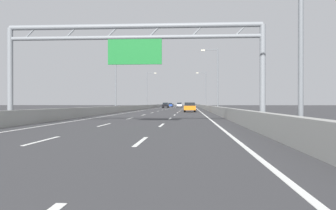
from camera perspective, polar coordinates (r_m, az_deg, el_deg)
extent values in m
plane|color=#38383A|center=(99.58, 1.64, -0.47)|extent=(260.00, 260.00, 0.00)
cube|color=white|center=(13.21, -20.28, -5.63)|extent=(0.16, 3.00, 0.01)
cube|color=white|center=(21.72, -10.58, -3.29)|extent=(0.16, 3.00, 0.01)
cube|color=white|center=(30.51, -6.41, -2.25)|extent=(0.16, 3.00, 0.01)
cube|color=white|center=(39.40, -4.12, -1.67)|extent=(0.16, 3.00, 0.01)
cube|color=white|center=(48.32, -2.67, -1.30)|extent=(0.16, 3.00, 0.01)
cube|color=white|center=(57.27, -1.68, -1.05)|extent=(0.16, 3.00, 0.01)
cube|color=white|center=(66.24, -0.95, -0.86)|extent=(0.16, 3.00, 0.01)
cube|color=white|center=(75.21, -0.40, -0.72)|extent=(0.16, 3.00, 0.01)
cube|color=white|center=(84.19, 0.04, -0.61)|extent=(0.16, 3.00, 0.01)
cube|color=white|center=(93.17, 0.39, -0.52)|extent=(0.16, 3.00, 0.01)
cube|color=white|center=(102.16, 0.68, -0.45)|extent=(0.16, 3.00, 0.01)
cube|color=white|center=(111.15, 0.92, -0.39)|extent=(0.16, 3.00, 0.01)
cube|color=white|center=(120.14, 1.13, -0.34)|extent=(0.16, 3.00, 0.01)
cube|color=white|center=(129.13, 1.30, -0.29)|extent=(0.16, 3.00, 0.01)
cube|color=white|center=(138.12, 1.46, -0.25)|extent=(0.16, 3.00, 0.01)
cube|color=white|center=(147.11, 1.59, -0.22)|extent=(0.16, 3.00, 0.01)
cube|color=white|center=(156.11, 1.71, -0.19)|extent=(0.16, 3.00, 0.01)
cube|color=white|center=(12.21, -4.56, -6.10)|extent=(0.16, 3.00, 0.01)
cube|color=white|center=(21.12, -1.06, -3.39)|extent=(0.16, 3.00, 0.01)
cube|color=white|center=(30.09, 0.36, -2.28)|extent=(0.16, 3.00, 0.01)
cube|color=white|center=(39.07, 1.12, -1.69)|extent=(0.16, 3.00, 0.01)
cube|color=white|center=(48.06, 1.60, -1.31)|extent=(0.16, 3.00, 0.01)
cube|color=white|center=(57.05, 1.93, -1.05)|extent=(0.16, 3.00, 0.01)
cube|color=white|center=(66.05, 2.17, -0.87)|extent=(0.16, 3.00, 0.01)
cube|color=white|center=(75.04, 2.35, -0.73)|extent=(0.16, 3.00, 0.01)
cube|color=white|center=(84.04, 2.49, -0.61)|extent=(0.16, 3.00, 0.01)
cube|color=white|center=(93.03, 2.60, -0.52)|extent=(0.16, 3.00, 0.01)
cube|color=white|center=(102.03, 2.70, -0.45)|extent=(0.16, 3.00, 0.01)
cube|color=white|center=(111.03, 2.78, -0.39)|extent=(0.16, 3.00, 0.01)
cube|color=white|center=(120.03, 2.84, -0.34)|extent=(0.16, 3.00, 0.01)
cube|color=white|center=(129.03, 2.90, -0.29)|extent=(0.16, 3.00, 0.01)
cube|color=white|center=(138.03, 2.95, -0.25)|extent=(0.16, 3.00, 0.01)
cube|color=white|center=(147.03, 3.00, -0.22)|extent=(0.16, 3.00, 0.01)
cube|color=white|center=(156.02, 3.04, -0.19)|extent=(0.16, 3.00, 0.01)
cube|color=white|center=(87.96, -2.06, -0.57)|extent=(0.16, 176.00, 0.01)
cube|color=white|center=(87.54, 4.79, -0.58)|extent=(0.16, 176.00, 0.01)
cube|color=#9E9E99|center=(110.01, -1.77, -0.15)|extent=(0.45, 220.00, 0.95)
cube|color=#9E9E99|center=(109.56, 5.43, -0.15)|extent=(0.45, 220.00, 0.95)
cylinder|color=gray|center=(24.14, -24.95, 4.39)|extent=(0.36, 0.36, 6.20)
cylinder|color=gray|center=(21.67, 15.59, 4.88)|extent=(0.36, 0.36, 6.20)
cylinder|color=gray|center=(21.97, -5.84, 13.01)|extent=(15.99, 0.32, 0.32)
cylinder|color=gray|center=(21.83, -5.84, 11.22)|extent=(15.99, 0.26, 0.26)
cylinder|color=gray|center=(23.89, -22.11, 11.10)|extent=(0.74, 0.10, 0.74)
cylinder|color=gray|center=(22.88, -15.97, 11.59)|extent=(0.74, 0.10, 0.74)
cylinder|color=gray|center=(22.15, -9.31, 11.98)|extent=(0.74, 0.10, 0.74)
cylinder|color=gray|center=(21.72, -2.29, 12.22)|extent=(0.74, 0.10, 0.74)
cylinder|color=gray|center=(21.61, 4.92, 12.28)|extent=(0.74, 0.10, 0.74)
cylinder|color=gray|center=(21.83, 12.09, 12.15)|extent=(0.74, 0.10, 0.74)
cube|color=#19752D|center=(21.66, -5.59, 8.89)|extent=(3.40, 0.12, 1.60)
cylinder|color=slate|center=(14.10, 21.40, 14.16)|extent=(0.20, 0.20, 9.50)
cylinder|color=slate|center=(52.28, -8.77, 4.02)|extent=(0.20, 0.20, 9.50)
cylinder|color=slate|center=(52.55, -7.59, 9.05)|extent=(2.20, 0.12, 0.12)
cube|color=#F2EAC6|center=(52.33, -6.39, 8.97)|extent=(0.56, 0.28, 0.20)
cylinder|color=slate|center=(51.22, 8.35, 4.10)|extent=(0.20, 0.20, 9.50)
cylinder|color=slate|center=(51.65, 7.12, 9.20)|extent=(2.20, 0.12, 0.12)
cube|color=#F2EAC6|center=(51.58, 5.88, 9.10)|extent=(0.56, 0.28, 0.20)
cylinder|color=slate|center=(89.61, -3.54, 2.48)|extent=(0.20, 0.20, 9.50)
cylinder|color=slate|center=(89.77, -2.84, 5.41)|extent=(2.20, 0.12, 0.12)
cube|color=#F2EAC6|center=(89.65, -2.14, 5.36)|extent=(0.56, 0.28, 0.20)
cylinder|color=slate|center=(89.00, 6.36, 2.49)|extent=(0.20, 0.20, 9.50)
cylinder|color=slate|center=(89.25, 5.65, 5.44)|extent=(2.20, 0.12, 0.12)
cube|color=#F2EAC6|center=(89.21, 4.94, 5.38)|extent=(0.56, 0.28, 0.20)
cube|color=black|center=(99.56, -0.41, -0.09)|extent=(1.73, 4.21, 0.69)
cube|color=black|center=(99.53, -0.41, 0.26)|extent=(1.53, 1.99, 0.51)
cylinder|color=black|center=(101.17, -0.77, -0.28)|extent=(0.22, 0.64, 0.64)
cylinder|color=black|center=(101.06, 0.09, -0.28)|extent=(0.22, 0.64, 0.64)
cylinder|color=black|center=(98.07, -0.91, -0.30)|extent=(0.22, 0.64, 0.64)
cylinder|color=black|center=(97.96, -0.03, -0.30)|extent=(0.22, 0.64, 0.64)
cube|color=silver|center=(116.52, 1.95, -0.03)|extent=(1.73, 4.54, 0.68)
cube|color=black|center=(115.99, 1.94, 0.27)|extent=(1.52, 2.09, 0.55)
cylinder|color=black|center=(118.27, 1.61, -0.19)|extent=(0.22, 0.64, 0.64)
cylinder|color=black|center=(118.22, 2.34, -0.19)|extent=(0.22, 0.64, 0.64)
cylinder|color=black|center=(114.83, 1.54, -0.21)|extent=(0.22, 0.64, 0.64)
cylinder|color=black|center=(114.79, 2.30, -0.21)|extent=(0.22, 0.64, 0.64)
cube|color=#2347AD|center=(120.82, 0.32, -0.04)|extent=(1.82, 4.42, 0.62)
cube|color=black|center=(121.14, 0.33, 0.23)|extent=(1.60, 1.92, 0.50)
cylinder|color=black|center=(122.53, 0.00, -0.18)|extent=(0.22, 0.64, 0.64)
cylinder|color=black|center=(122.44, 0.74, -0.18)|extent=(0.22, 0.64, 0.64)
cylinder|color=black|center=(119.22, -0.11, -0.19)|extent=(0.22, 0.64, 0.64)
cylinder|color=black|center=(119.12, 0.66, -0.19)|extent=(0.22, 0.64, 0.64)
cube|color=#1E7A38|center=(105.95, 3.81, -0.09)|extent=(1.83, 4.14, 0.61)
cube|color=black|center=(105.95, 3.81, 0.20)|extent=(1.61, 1.83, 0.44)
cylinder|color=black|center=(107.48, 3.38, -0.24)|extent=(0.22, 0.64, 0.64)
cylinder|color=black|center=(107.48, 4.24, -0.25)|extent=(0.22, 0.64, 0.64)
cylinder|color=black|center=(104.44, 3.37, -0.26)|extent=(0.22, 0.64, 0.64)
cylinder|color=black|center=(104.44, 4.26, -0.26)|extent=(0.22, 0.64, 0.64)
cube|color=yellow|center=(72.97, 3.68, -0.27)|extent=(1.87, 4.23, 0.61)
cube|color=black|center=(72.38, 3.68, 0.14)|extent=(1.64, 1.73, 0.43)
cylinder|color=black|center=(74.54, 3.05, -0.49)|extent=(0.22, 0.64, 0.64)
cylinder|color=black|center=(74.54, 4.31, -0.49)|extent=(0.22, 0.64, 0.64)
cylinder|color=black|center=(71.41, 3.02, -0.53)|extent=(0.22, 0.64, 0.64)
cylinder|color=black|center=(71.41, 4.34, -0.53)|extent=(0.22, 0.64, 0.64)
cube|color=orange|center=(52.56, 3.67, -0.47)|extent=(1.76, 4.18, 0.65)
cube|color=black|center=(52.24, 3.67, 0.15)|extent=(1.55, 1.73, 0.49)
cylinder|color=black|center=(54.11, 2.85, -0.80)|extent=(0.22, 0.64, 0.64)
cylinder|color=black|center=(54.11, 4.49, -0.80)|extent=(0.22, 0.64, 0.64)
cylinder|color=black|center=(51.03, 2.80, -0.86)|extent=(0.22, 0.64, 0.64)
cylinder|color=black|center=(51.03, 4.54, -0.86)|extent=(0.22, 0.64, 0.64)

